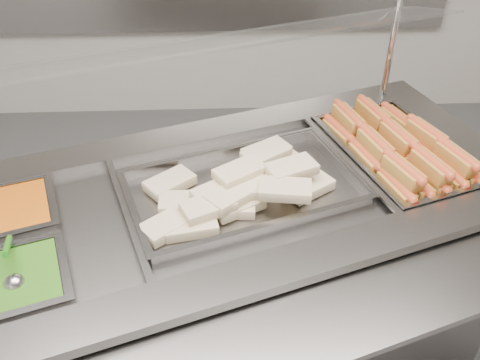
{
  "coord_description": "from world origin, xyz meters",
  "views": [
    {
      "loc": [
        0.05,
        -0.87,
        1.89
      ],
      "look_at": [
        0.11,
        0.42,
        0.92
      ],
      "focal_mm": 40.0,
      "sensor_mm": 36.0,
      "label": 1
    }
  ],
  "objects_px": {
    "steam_counter": "(227,289)",
    "pan_hotdogs": "(395,158)",
    "serving_spoon": "(14,277)",
    "sneeze_guard": "(197,49)",
    "pan_wraps": "(243,192)"
  },
  "relations": [
    {
      "from": "pan_wraps",
      "to": "pan_hotdogs",
      "type": "bearing_deg",
      "value": 19.17
    },
    {
      "from": "sneeze_guard",
      "to": "pan_wraps",
      "type": "distance_m",
      "value": 0.45
    },
    {
      "from": "sneeze_guard",
      "to": "serving_spoon",
      "type": "distance_m",
      "value": 0.8
    },
    {
      "from": "steam_counter",
      "to": "sneeze_guard",
      "type": "height_order",
      "value": "sneeze_guard"
    },
    {
      "from": "steam_counter",
      "to": "pan_hotdogs",
      "type": "xyz_separation_m",
      "value": [
        0.59,
        0.2,
        0.41
      ]
    },
    {
      "from": "pan_hotdogs",
      "to": "serving_spoon",
      "type": "xyz_separation_m",
      "value": [
        -1.12,
        -0.55,
        0.05
      ]
    },
    {
      "from": "pan_hotdogs",
      "to": "pan_wraps",
      "type": "xyz_separation_m",
      "value": [
        -0.53,
        -0.19,
        0.01
      ]
    },
    {
      "from": "pan_hotdogs",
      "to": "pan_wraps",
      "type": "distance_m",
      "value": 0.56
    },
    {
      "from": "steam_counter",
      "to": "pan_wraps",
      "type": "distance_m",
      "value": 0.43
    },
    {
      "from": "steam_counter",
      "to": "serving_spoon",
      "type": "height_order",
      "value": "serving_spoon"
    },
    {
      "from": "steam_counter",
      "to": "sneeze_guard",
      "type": "bearing_deg",
      "value": 109.17
    },
    {
      "from": "steam_counter",
      "to": "pan_wraps",
      "type": "xyz_separation_m",
      "value": [
        0.06,
        0.02,
        0.42
      ]
    },
    {
      "from": "pan_wraps",
      "to": "steam_counter",
      "type": "bearing_deg",
      "value": -160.83
    },
    {
      "from": "pan_hotdogs",
      "to": "steam_counter",
      "type": "bearing_deg",
      "value": -160.83
    },
    {
      "from": "pan_wraps",
      "to": "serving_spoon",
      "type": "bearing_deg",
      "value": -148.31
    }
  ]
}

